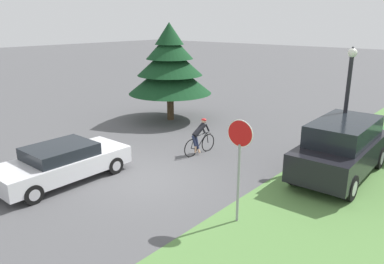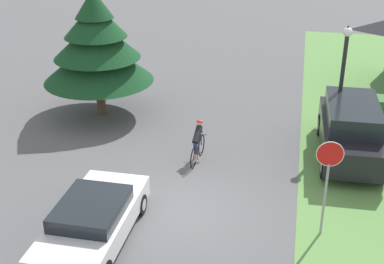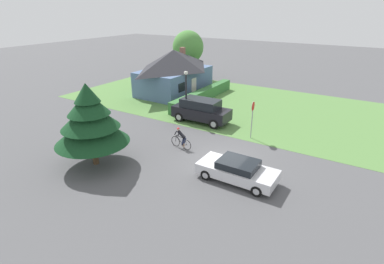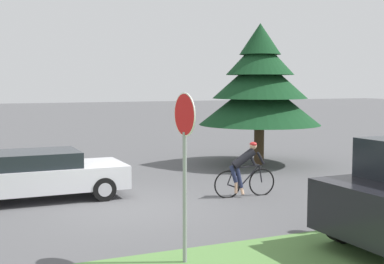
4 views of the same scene
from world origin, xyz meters
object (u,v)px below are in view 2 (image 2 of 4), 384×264
object	(u,v)px
sedan_left_lane	(93,221)
cyclist	(198,143)
parked_suv_right	(351,130)
stop_sign	(328,170)
street_lamp	(343,72)
conifer_tall_near	(97,46)

from	to	relation	value
sedan_left_lane	cyclist	world-z (taller)	cyclist
parked_suv_right	stop_sign	bearing A→B (deg)	167.27
sedan_left_lane	street_lamp	world-z (taller)	street_lamp
street_lamp	sedan_left_lane	bearing A→B (deg)	-130.65
street_lamp	conifer_tall_near	bearing A→B (deg)	176.15
conifer_tall_near	sedan_left_lane	bearing A→B (deg)	-71.04
cyclist	parked_suv_right	bearing A→B (deg)	-69.82
street_lamp	stop_sign	bearing A→B (deg)	-95.42
cyclist	conifer_tall_near	world-z (taller)	conifer_tall_near
stop_sign	sedan_left_lane	bearing A→B (deg)	10.08
sedan_left_lane	cyclist	xyz separation A→B (m)	(1.88, 5.06, 0.05)
cyclist	parked_suv_right	world-z (taller)	parked_suv_right
stop_sign	conifer_tall_near	distance (m)	11.24
street_lamp	cyclist	bearing A→B (deg)	-150.80
cyclist	conifer_tall_near	xyz separation A→B (m)	(-4.75, 3.30, 2.20)
sedan_left_lane	cyclist	size ratio (longest dim) A/B	2.57
stop_sign	street_lamp	world-z (taller)	street_lamp
sedan_left_lane	street_lamp	distance (m)	10.38
stop_sign	conifer_tall_near	size ratio (longest dim) A/B	0.55
parked_suv_right	conifer_tall_near	world-z (taller)	conifer_tall_near
stop_sign	street_lamp	xyz separation A→B (m)	(0.58, 6.15, 0.68)
parked_suv_right	conifer_tall_near	size ratio (longest dim) A/B	0.95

